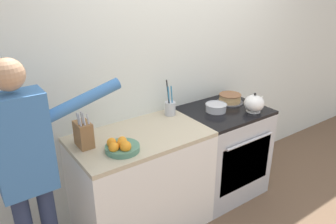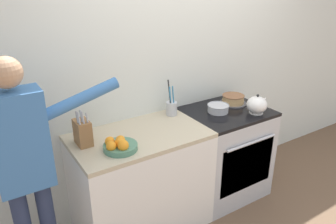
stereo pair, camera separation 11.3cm
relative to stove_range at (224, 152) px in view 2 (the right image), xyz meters
name	(u,v)px [view 2 (the right image)]	position (x,y,z in m)	size (l,w,h in m)	color
ground_plane	(222,217)	(-0.27, -0.33, -0.45)	(16.00, 16.00, 0.00)	brown
wall_back	(183,66)	(-0.27, 0.35, 0.85)	(8.00, 0.04, 2.60)	silver
counter_cabinet	(141,182)	(-0.94, 0.00, 0.00)	(1.10, 0.66, 0.91)	white
stove_range	(224,152)	(0.00, 0.00, 0.00)	(0.77, 0.69, 0.91)	#B7BABF
layer_cake	(233,100)	(0.17, 0.10, 0.50)	(0.27, 0.27, 0.09)	#4C4C51
tea_kettle	(257,105)	(0.19, -0.19, 0.53)	(0.23, 0.19, 0.18)	white
mixing_bowl	(218,108)	(-0.10, 0.02, 0.49)	(0.20, 0.20, 0.07)	#B7BABF
knife_block	(83,132)	(-1.37, 0.09, 0.55)	(0.10, 0.16, 0.28)	olive
utensil_crock	(171,108)	(-0.50, 0.20, 0.52)	(0.10, 0.10, 0.33)	#B7BABF
fruit_bowl	(119,145)	(-1.18, -0.15, 0.49)	(0.25, 0.25, 0.11)	#4C7F66
person_baker	(25,159)	(-1.81, -0.07, 0.55)	(0.94, 0.20, 1.67)	#283351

